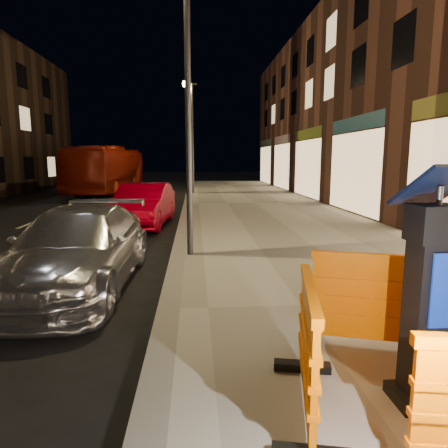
{
  "coord_description": "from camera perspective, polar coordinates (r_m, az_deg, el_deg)",
  "views": [
    {
      "loc": [
        0.37,
        -5.0,
        2.09
      ],
      "look_at": [
        0.8,
        1.0,
        1.1
      ],
      "focal_mm": 32.0,
      "sensor_mm": 36.0,
      "label": 1
    }
  ],
  "objects": [
    {
      "name": "ground_plane",
      "position": [
        5.43,
        -7.89,
        -13.37
      ],
      "size": [
        120.0,
        120.0,
        0.0
      ],
      "primitive_type": "plane",
      "color": "black",
      "rests_on": "ground"
    },
    {
      "name": "sidewalk",
      "position": [
        6.0,
        22.63,
        -11.02
      ],
      "size": [
        6.0,
        60.0,
        0.15
      ],
      "primitive_type": "cube",
      "color": "#9B988D",
      "rests_on": "ground"
    },
    {
      "name": "kerb",
      "position": [
        5.41,
        -7.91,
        -12.64
      ],
      "size": [
        0.3,
        60.0,
        0.15
      ],
      "primitive_type": "cube",
      "color": "slate",
      "rests_on": "ground"
    },
    {
      "name": "parking_kiosk",
      "position": [
        3.5,
        27.45,
        -9.1
      ],
      "size": [
        0.69,
        0.69,
        1.79
      ],
      "primitive_type": "cube",
      "rotation": [
        0.0,
        0.0,
        -0.25
      ],
      "color": "black",
      "rests_on": "sidewalk"
    },
    {
      "name": "barrier_back",
      "position": [
        4.42,
        20.56,
        -10.31
      ],
      "size": [
        1.38,
        0.88,
        1.0
      ],
      "primitive_type": "cube",
      "rotation": [
        0.0,
        0.0,
        -0.3
      ],
      "color": "#FC6E00",
      "rests_on": "sidewalk"
    },
    {
      "name": "barrier_kerbside",
      "position": [
        3.28,
        11.91,
        -16.96
      ],
      "size": [
        0.78,
        1.36,
        1.0
      ],
      "primitive_type": "cube",
      "rotation": [
        0.0,
        0.0,
        1.36
      ],
      "color": "#FC6E00",
      "rests_on": "sidewalk"
    },
    {
      "name": "car_silver",
      "position": [
        7.1,
        -19.88,
        -8.35
      ],
      "size": [
        1.93,
        4.48,
        1.28
      ],
      "primitive_type": "imported",
      "rotation": [
        0.0,
        0.0,
        -0.03
      ],
      "color": "silver",
      "rests_on": "ground"
    },
    {
      "name": "car_red",
      "position": [
        12.74,
        -11.31,
        -0.28
      ],
      "size": [
        1.74,
        4.13,
        1.33
      ],
      "primitive_type": "imported",
      "rotation": [
        0.0,
        0.0,
        -0.08
      ],
      "color": "#A60016",
      "rests_on": "ground"
    },
    {
      "name": "bus_doubledecker",
      "position": [
        25.76,
        -16.07,
        4.32
      ],
      "size": [
        2.97,
        10.16,
        2.8
      ],
      "primitive_type": "imported",
      "rotation": [
        0.0,
        0.0,
        -0.06
      ],
      "color": "maroon",
      "rests_on": "ground"
    },
    {
      "name": "street_lamp_mid",
      "position": [
        8.07,
        -5.14,
        16.85
      ],
      "size": [
        0.12,
        0.12,
        6.0
      ],
      "primitive_type": "cylinder",
      "color": "#3F3F44",
      "rests_on": "sidewalk"
    },
    {
      "name": "street_lamp_far",
      "position": [
        23.03,
        -4.52,
        11.95
      ],
      "size": [
        0.12,
        0.12,
        6.0
      ],
      "primitive_type": "cylinder",
      "color": "#3F3F44",
      "rests_on": "sidewalk"
    }
  ]
}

